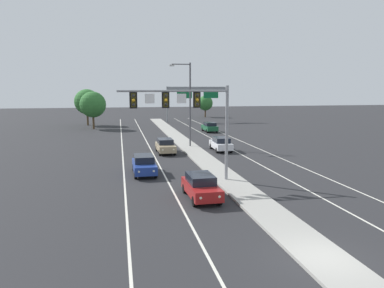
# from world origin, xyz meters

# --- Properties ---
(ground_plane) EXTENTS (260.00, 260.00, 0.00)m
(ground_plane) POSITION_xyz_m (0.00, 0.00, 0.00)
(ground_plane) COLOR #28282B
(median_island) EXTENTS (2.40, 110.00, 0.15)m
(median_island) POSITION_xyz_m (0.00, 18.00, 0.07)
(median_island) COLOR #9E9B93
(median_island) RESTS_ON ground
(lane_stripe_oncoming_center) EXTENTS (0.14, 100.00, 0.01)m
(lane_stripe_oncoming_center) POSITION_xyz_m (-4.70, 25.00, 0.00)
(lane_stripe_oncoming_center) COLOR silver
(lane_stripe_oncoming_center) RESTS_ON ground
(lane_stripe_receding_center) EXTENTS (0.14, 100.00, 0.01)m
(lane_stripe_receding_center) POSITION_xyz_m (4.70, 25.00, 0.00)
(lane_stripe_receding_center) COLOR silver
(lane_stripe_receding_center) RESTS_ON ground
(edge_stripe_left) EXTENTS (0.14, 100.00, 0.01)m
(edge_stripe_left) POSITION_xyz_m (-8.00, 25.00, 0.00)
(edge_stripe_left) COLOR silver
(edge_stripe_left) RESTS_ON ground
(edge_stripe_right) EXTENTS (0.14, 100.00, 0.01)m
(edge_stripe_right) POSITION_xyz_m (8.00, 25.00, 0.00)
(edge_stripe_right) COLOR silver
(edge_stripe_right) RESTS_ON ground
(overhead_signal_mast) EXTENTS (8.28, 0.44, 7.20)m
(overhead_signal_mast) POSITION_xyz_m (-3.16, 13.86, 5.53)
(overhead_signal_mast) COLOR gray
(overhead_signal_mast) RESTS_ON median_island
(street_lamp_median) EXTENTS (2.58, 0.28, 10.00)m
(street_lamp_median) POSITION_xyz_m (-0.04, 30.96, 5.79)
(street_lamp_median) COLOR #4C4C51
(street_lamp_median) RESTS_ON median_island
(car_oncoming_red) EXTENTS (1.92, 4.51, 1.58)m
(car_oncoming_red) POSITION_xyz_m (-3.14, 9.71, 0.82)
(car_oncoming_red) COLOR maroon
(car_oncoming_red) RESTS_ON ground
(car_oncoming_blue) EXTENTS (1.86, 4.49, 1.58)m
(car_oncoming_blue) POSITION_xyz_m (-6.32, 17.45, 0.82)
(car_oncoming_blue) COLOR navy
(car_oncoming_blue) RESTS_ON ground
(car_oncoming_tan) EXTENTS (1.87, 4.49, 1.58)m
(car_oncoming_tan) POSITION_xyz_m (-3.30, 27.38, 0.82)
(car_oncoming_tan) COLOR tan
(car_oncoming_tan) RESTS_ON ground
(car_receding_white) EXTENTS (1.90, 4.50, 1.58)m
(car_receding_white) POSITION_xyz_m (3.17, 27.66, 0.82)
(car_receding_white) COLOR silver
(car_receding_white) RESTS_ON ground
(car_receding_green) EXTENTS (1.90, 4.50, 1.58)m
(car_receding_green) POSITION_xyz_m (6.38, 46.28, 0.82)
(car_receding_green) COLOR #195633
(car_receding_green) RESTS_ON ground
(highway_sign_gantry) EXTENTS (13.28, 0.42, 7.50)m
(highway_sign_gantry) POSITION_xyz_m (8.20, 64.59, 6.16)
(highway_sign_gantry) COLOR gray
(highway_sign_gantry) RESTS_ON ground
(tree_far_left_b) EXTENTS (4.83, 4.83, 6.99)m
(tree_far_left_b) POSITION_xyz_m (-14.25, 61.46, 4.56)
(tree_far_left_b) COLOR #4C3823
(tree_far_left_b) RESTS_ON ground
(tree_far_left_c) EXTENTS (4.56, 4.56, 6.60)m
(tree_far_left_c) POSITION_xyz_m (-12.72, 54.43, 4.31)
(tree_far_left_c) COLOR #4C3823
(tree_far_left_c) RESTS_ON ground
(tree_far_right_a) EXTENTS (3.69, 3.69, 5.33)m
(tree_far_right_a) POSITION_xyz_m (12.85, 77.31, 3.48)
(tree_far_right_a) COLOR #4C3823
(tree_far_right_a) RESTS_ON ground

